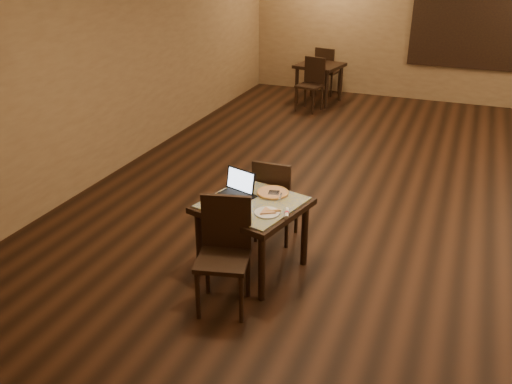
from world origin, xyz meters
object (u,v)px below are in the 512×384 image
at_px(pizza_pan, 273,194).
at_px(other_table_b, 320,71).
at_px(chair_main_near, 225,247).
at_px(other_table_b_chair_far, 326,69).
at_px(laptop, 238,189).
at_px(chair_main_far, 274,196).
at_px(other_table_b_chair_near, 312,81).
at_px(tiled_table, 253,211).

height_order(pizza_pan, other_table_b, other_table_b).
bearing_deg(chair_main_near, other_table_b_chair_far, 84.42).
bearing_deg(laptop, other_table_b_chair_far, 114.86).
bearing_deg(laptop, other_table_b, 115.43).
bearing_deg(other_table_b, chair_main_near, -70.05).
bearing_deg(other_table_b_chair_far, other_table_b, 102.64).
bearing_deg(chair_main_far, laptop, 67.35).
bearing_deg(pizza_pan, laptop, -157.26).
xyz_separation_m(laptop, other_table_b_chair_near, (-0.90, 5.66, -0.25)).
xyz_separation_m(chair_main_near, other_table_b, (-1.10, 6.97, 0.06)).
bearing_deg(tiled_table, other_table_b_chair_near, 114.78).
bearing_deg(other_table_b_chair_far, pizza_pan, 111.61).
bearing_deg(laptop, chair_main_near, -59.01).
height_order(other_table_b_chair_near, other_table_b_chair_far, same).
bearing_deg(chair_main_far, pizza_pan, 106.52).
bearing_deg(tiled_table, laptop, 166.04).
height_order(tiled_table, other_table_b, other_table_b).
relative_size(laptop, other_table_b_chair_far, 0.40).
xyz_separation_m(tiled_table, other_table_b_chair_far, (-1.14, 6.95, -0.09)).
height_order(chair_main_near, other_table_b_chair_near, chair_main_near).
relative_size(pizza_pan, other_table_b, 0.33).
bearing_deg(tiled_table, other_table_b_chair_far, 113.24).
xyz_separation_m(tiled_table, chair_main_far, (0.00, 0.61, -0.11)).
height_order(chair_main_far, other_table_b_chair_near, other_table_b_chair_near).
bearing_deg(other_table_b_chair_near, other_table_b_chair_far, 102.64).
bearing_deg(other_table_b_chair_near, tiled_table, -68.16).
bearing_deg(other_table_b_chair_far, tiled_table, 110.29).
bearing_deg(other_table_b, chair_main_far, -67.95).
distance_m(chair_main_far, pizza_pan, 0.45).
xyz_separation_m(chair_main_far, other_table_b_chair_near, (-1.10, 5.15, 0.02)).
height_order(chair_main_near, pizza_pan, chair_main_near).
relative_size(other_table_b_chair_near, other_table_b_chair_far, 1.00).
bearing_deg(other_table_b_chair_near, laptop, -69.93).
bearing_deg(other_table_b_chair_near, pizza_pan, -66.51).
distance_m(tiled_table, chair_main_near, 0.62).
bearing_deg(laptop, chair_main_far, 85.43).
bearing_deg(other_table_b_chair_near, other_table_b, 102.64).
bearing_deg(other_table_b, tiled_table, -69.01).
height_order(laptop, other_table_b_chair_far, other_table_b_chair_far).
height_order(chair_main_far, other_table_b_chair_far, other_table_b_chair_far).
relative_size(pizza_pan, other_table_b_chair_far, 0.32).
xyz_separation_m(other_table_b, other_table_b_chair_near, (0.02, -0.59, -0.08)).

